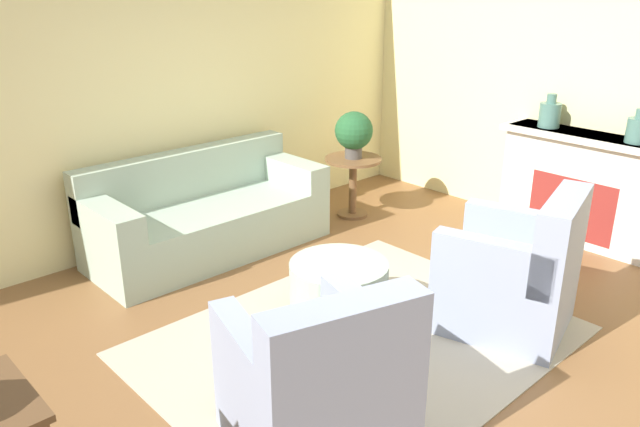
{
  "coord_description": "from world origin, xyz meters",
  "views": [
    {
      "loc": [
        -2.71,
        -2.52,
        2.36
      ],
      "look_at": [
        0.15,
        0.55,
        0.75
      ],
      "focal_mm": 35.0,
      "sensor_mm": 36.0,
      "label": 1
    }
  ],
  "objects_px": {
    "armchair_right": "(515,278)",
    "potted_plant_on_side_table": "(354,132)",
    "side_table": "(353,176)",
    "couch": "(206,217)",
    "vase_mantel_near": "(550,114)",
    "armchair_left": "(318,392)",
    "vase_mantel_far": "(638,129)",
    "ottoman_table": "(339,286)"
  },
  "relations": [
    {
      "from": "armchair_left",
      "to": "side_table",
      "type": "xyz_separation_m",
      "value": [
        2.63,
        2.32,
        0.04
      ]
    },
    {
      "from": "ottoman_table",
      "to": "vase_mantel_near",
      "type": "xyz_separation_m",
      "value": [
        2.71,
        -0.04,
        0.85
      ]
    },
    {
      "from": "couch",
      "to": "vase_mantel_near",
      "type": "distance_m",
      "value": 3.31
    },
    {
      "from": "couch",
      "to": "vase_mantel_far",
      "type": "relative_size",
      "value": 7.34
    },
    {
      "from": "ottoman_table",
      "to": "vase_mantel_far",
      "type": "distance_m",
      "value": 2.96
    },
    {
      "from": "armchair_right",
      "to": "vase_mantel_near",
      "type": "distance_m",
      "value": 2.16
    },
    {
      "from": "side_table",
      "to": "vase_mantel_far",
      "type": "xyz_separation_m",
      "value": [
        1.08,
        -2.29,
        0.71
      ]
    },
    {
      "from": "side_table",
      "to": "potted_plant_on_side_table",
      "type": "relative_size",
      "value": 1.32
    },
    {
      "from": "side_table",
      "to": "potted_plant_on_side_table",
      "type": "distance_m",
      "value": 0.46
    },
    {
      "from": "vase_mantel_far",
      "to": "vase_mantel_near",
      "type": "bearing_deg",
      "value": 90.0
    },
    {
      "from": "armchair_right",
      "to": "side_table",
      "type": "relative_size",
      "value": 1.65
    },
    {
      "from": "armchair_right",
      "to": "side_table",
      "type": "bearing_deg",
      "value": 71.7
    },
    {
      "from": "couch",
      "to": "ottoman_table",
      "type": "height_order",
      "value": "couch"
    },
    {
      "from": "vase_mantel_far",
      "to": "potted_plant_on_side_table",
      "type": "xyz_separation_m",
      "value": [
        -1.08,
        2.29,
        -0.25
      ]
    },
    {
      "from": "armchair_right",
      "to": "potted_plant_on_side_table",
      "type": "relative_size",
      "value": 2.18
    },
    {
      "from": "armchair_right",
      "to": "vase_mantel_near",
      "type": "height_order",
      "value": "vase_mantel_near"
    },
    {
      "from": "armchair_right",
      "to": "side_table",
      "type": "height_order",
      "value": "armchair_right"
    },
    {
      "from": "couch",
      "to": "armchair_left",
      "type": "xyz_separation_m",
      "value": [
        -1.04,
        -2.61,
        0.07
      ]
    },
    {
      "from": "side_table",
      "to": "vase_mantel_far",
      "type": "height_order",
      "value": "vase_mantel_far"
    },
    {
      "from": "armchair_left",
      "to": "vase_mantel_near",
      "type": "xyz_separation_m",
      "value": [
        3.72,
        0.83,
        0.76
      ]
    },
    {
      "from": "couch",
      "to": "potted_plant_on_side_table",
      "type": "relative_size",
      "value": 4.51
    },
    {
      "from": "armchair_left",
      "to": "armchair_right",
      "type": "relative_size",
      "value": 1.0
    },
    {
      "from": "ottoman_table",
      "to": "vase_mantel_far",
      "type": "relative_size",
      "value": 2.41
    },
    {
      "from": "side_table",
      "to": "vase_mantel_far",
      "type": "relative_size",
      "value": 2.15
    },
    {
      "from": "ottoman_table",
      "to": "vase_mantel_near",
      "type": "relative_size",
      "value": 2.24
    },
    {
      "from": "side_table",
      "to": "vase_mantel_near",
      "type": "bearing_deg",
      "value": -53.98
    },
    {
      "from": "couch",
      "to": "side_table",
      "type": "xyz_separation_m",
      "value": [
        1.59,
        -0.29,
        0.11
      ]
    },
    {
      "from": "armchair_left",
      "to": "side_table",
      "type": "distance_m",
      "value": 3.51
    },
    {
      "from": "armchair_right",
      "to": "side_table",
      "type": "xyz_separation_m",
      "value": [
        0.77,
        2.32,
        0.04
      ]
    },
    {
      "from": "couch",
      "to": "vase_mantel_near",
      "type": "bearing_deg",
      "value": -33.58
    },
    {
      "from": "vase_mantel_near",
      "to": "vase_mantel_far",
      "type": "distance_m",
      "value": 0.8
    },
    {
      "from": "couch",
      "to": "armchair_left",
      "type": "relative_size",
      "value": 2.07
    },
    {
      "from": "vase_mantel_near",
      "to": "ottoman_table",
      "type": "bearing_deg",
      "value": 179.14
    },
    {
      "from": "armchair_right",
      "to": "potted_plant_on_side_table",
      "type": "height_order",
      "value": "potted_plant_on_side_table"
    },
    {
      "from": "armchair_right",
      "to": "couch",
      "type": "bearing_deg",
      "value": 107.6
    },
    {
      "from": "armchair_right",
      "to": "ottoman_table",
      "type": "xyz_separation_m",
      "value": [
        -0.86,
        0.87,
        -0.09
      ]
    },
    {
      "from": "couch",
      "to": "armchair_right",
      "type": "relative_size",
      "value": 2.07
    },
    {
      "from": "vase_mantel_near",
      "to": "couch",
      "type": "bearing_deg",
      "value": 146.42
    },
    {
      "from": "couch",
      "to": "vase_mantel_far",
      "type": "xyz_separation_m",
      "value": [
        2.67,
        -2.58,
        0.81
      ]
    },
    {
      "from": "armchair_left",
      "to": "potted_plant_on_side_table",
      "type": "bearing_deg",
      "value": 41.33
    },
    {
      "from": "armchair_right",
      "to": "ottoman_table",
      "type": "relative_size",
      "value": 1.47
    },
    {
      "from": "ottoman_table",
      "to": "vase_mantel_near",
      "type": "height_order",
      "value": "vase_mantel_near"
    }
  ]
}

